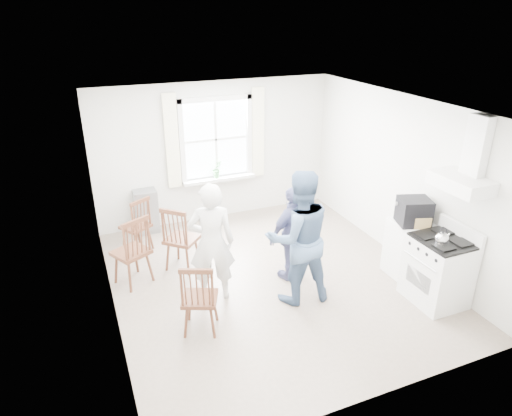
{
  "coord_description": "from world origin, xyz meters",
  "views": [
    {
      "loc": [
        -2.44,
        -5.35,
        3.78
      ],
      "look_at": [
        -0.14,
        0.2,
        1.12
      ],
      "focal_mm": 32.0,
      "sensor_mm": 36.0,
      "label": 1
    }
  ],
  "objects": [
    {
      "name": "shelf_unit",
      "position": [
        -1.4,
        2.33,
        0.4
      ],
      "size": [
        0.4,
        0.3,
        0.8
      ],
      "primitive_type": "cube",
      "color": "slate",
      "rests_on": "ground"
    },
    {
      "name": "windsor_chair_d",
      "position": [
        -1.19,
        0.77,
        0.66
      ],
      "size": [
        0.63,
        0.63,
        1.08
      ],
      "color": "#472516",
      "rests_on": "ground"
    },
    {
      "name": "range_hood",
      "position": [
        2.07,
        -1.35,
        1.9
      ],
      "size": [
        0.45,
        0.76,
        0.94
      ],
      "color": "silver",
      "rests_on": "room_shell"
    },
    {
      "name": "stereo_stack",
      "position": [
        1.93,
        -0.71,
        1.09
      ],
      "size": [
        0.53,
        0.5,
        0.38
      ],
      "color": "black",
      "rests_on": "low_cabinet"
    },
    {
      "name": "gas_stove",
      "position": [
        1.91,
        -1.35,
        0.48
      ],
      "size": [
        0.68,
        0.76,
        1.12
      ],
      "color": "silver",
      "rests_on": "ground"
    },
    {
      "name": "windsor_chair_b",
      "position": [
        -1.32,
        -0.82,
        0.61
      ],
      "size": [
        0.55,
        0.55,
        1.01
      ],
      "color": "#472516",
      "rests_on": "ground"
    },
    {
      "name": "potted_plant",
      "position": [
        -0.03,
        2.36,
        1.02
      ],
      "size": [
        0.2,
        0.2,
        0.33
      ],
      "primitive_type": "imported",
      "rotation": [
        0.0,
        0.0,
        0.07
      ],
      "color": "#306D33",
      "rests_on": "window_assembly"
    },
    {
      "name": "low_cabinet",
      "position": [
        1.98,
        -0.65,
        0.45
      ],
      "size": [
        0.5,
        0.55,
        0.9
      ],
      "primitive_type": "cube",
      "color": "silver",
      "rests_on": "ground"
    },
    {
      "name": "windsor_chair_a",
      "position": [
        -1.63,
        1.6,
        0.59
      ],
      "size": [
        0.56,
        0.56,
        0.98
      ],
      "color": "#472516",
      "rests_on": "ground"
    },
    {
      "name": "window_assembly",
      "position": [
        0.0,
        2.45,
        1.46
      ],
      "size": [
        1.88,
        0.24,
        1.7
      ],
      "color": "white",
      "rests_on": "room_shell"
    },
    {
      "name": "windsor_chair_c",
      "position": [
        -1.85,
        0.62,
        0.67
      ],
      "size": [
        0.62,
        0.61,
        1.1
      ],
      "color": "#472516",
      "rests_on": "ground"
    },
    {
      "name": "person_left",
      "position": [
        -0.91,
        -0.09,
        0.86
      ],
      "size": [
        0.77,
        0.77,
        1.72
      ],
      "primitive_type": "imported",
      "rotation": [
        0.0,
        0.0,
        2.87
      ],
      "color": "silver",
      "rests_on": "ground"
    },
    {
      "name": "room_shell",
      "position": [
        0.0,
        0.0,
        1.3
      ],
      "size": [
        4.62,
        5.12,
        2.64
      ],
      "color": "gray",
      "rests_on": "ground"
    },
    {
      "name": "person_mid",
      "position": [
        0.16,
        -0.57,
        0.95
      ],
      "size": [
        1.02,
        1.02,
        1.9
      ],
      "primitive_type": "imported",
      "rotation": [
        0.0,
        0.0,
        3.03
      ],
      "color": "#486286",
      "rests_on": "ground"
    },
    {
      "name": "kettle",
      "position": [
        1.77,
        -1.45,
        1.04
      ],
      "size": [
        0.18,
        0.18,
        0.25
      ],
      "color": "silver",
      "rests_on": "gas_stove"
    },
    {
      "name": "cardboard_box",
      "position": [
        1.96,
        -0.83,
        0.98
      ],
      "size": [
        0.32,
        0.28,
        0.17
      ],
      "primitive_type": "cube",
      "rotation": [
        0.0,
        0.0,
        -0.4
      ],
      "color": "#A2854E",
      "rests_on": "low_cabinet"
    },
    {
      "name": "person_right",
      "position": [
        0.35,
        -0.05,
        0.73
      ],
      "size": [
        1.04,
        1.04,
        1.46
      ],
      "primitive_type": "imported",
      "rotation": [
        0.0,
        0.0,
        3.39
      ],
      "color": "navy",
      "rests_on": "ground"
    }
  ]
}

